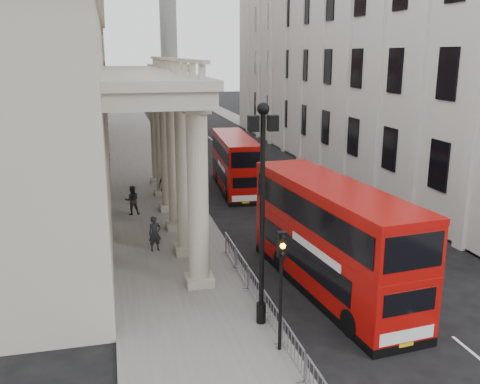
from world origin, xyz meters
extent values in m
plane|color=black|center=(0.00, 0.00, 0.00)|extent=(260.00, 260.00, 0.00)
cube|color=slate|center=(-3.00, 30.00, 0.06)|extent=(6.00, 140.00, 0.12)
cube|color=slate|center=(13.50, 30.00, 0.06)|extent=(3.00, 140.00, 0.12)
cube|color=slate|center=(-0.05, 30.00, 0.07)|extent=(0.20, 140.00, 0.14)
cube|color=#A6A08B|center=(-10.50, 18.00, 6.00)|extent=(9.00, 28.00, 12.00)
cube|color=maroon|center=(-10.50, 48.00, 11.00)|extent=(9.00, 32.00, 22.00)
cube|color=#A6A08B|center=(-10.50, 80.00, 10.00)|extent=(9.00, 30.00, 20.00)
cube|color=silver|center=(16.00, 32.00, 12.50)|extent=(8.00, 55.00, 25.00)
cube|color=#60605E|center=(6.00, 92.00, 4.00)|extent=(8.00, 8.00, 8.00)
cylinder|color=black|center=(-0.60, 4.00, 0.52)|extent=(0.36, 0.36, 0.80)
cylinder|color=black|center=(-0.60, 4.00, 4.12)|extent=(0.18, 0.18, 8.00)
sphere|color=black|center=(-0.60, 4.00, 8.22)|extent=(0.44, 0.44, 0.44)
cube|color=black|center=(-0.25, 4.00, 7.72)|extent=(0.35, 0.35, 0.55)
cube|color=black|center=(-0.95, 4.00, 7.72)|extent=(0.35, 0.35, 0.55)
cylinder|color=black|center=(-0.60, 20.00, 0.52)|extent=(0.36, 0.36, 0.80)
cylinder|color=black|center=(-0.60, 20.00, 4.12)|extent=(0.18, 0.18, 8.00)
sphere|color=black|center=(-0.60, 20.00, 8.22)|extent=(0.44, 0.44, 0.44)
cube|color=black|center=(-0.25, 20.00, 7.72)|extent=(0.35, 0.35, 0.55)
cube|color=black|center=(-0.95, 20.00, 7.72)|extent=(0.35, 0.35, 0.55)
cylinder|color=black|center=(-0.60, 36.00, 0.52)|extent=(0.36, 0.36, 0.80)
cylinder|color=black|center=(-0.60, 36.00, 4.12)|extent=(0.18, 0.18, 8.00)
sphere|color=black|center=(-0.60, 36.00, 8.22)|extent=(0.44, 0.44, 0.44)
cube|color=black|center=(-0.25, 36.00, 7.72)|extent=(0.35, 0.35, 0.55)
cube|color=black|center=(-0.95, 36.00, 7.72)|extent=(0.35, 0.35, 0.55)
cylinder|color=black|center=(-0.50, 2.00, 1.82)|extent=(0.12, 0.12, 3.40)
cube|color=black|center=(-0.50, 2.00, 3.97)|extent=(0.28, 0.22, 0.90)
sphere|color=black|center=(-0.50, 1.87, 4.27)|extent=(0.18, 0.18, 0.18)
sphere|color=orange|center=(-0.50, 1.87, 3.97)|extent=(0.18, 0.18, 0.18)
sphere|color=black|center=(-0.50, 1.87, 3.67)|extent=(0.18, 0.18, 0.18)
cube|color=gray|center=(-0.35, 1.05, 0.67)|extent=(0.50, 2.30, 1.10)
cube|color=gray|center=(-0.35, 3.40, 0.67)|extent=(0.50, 2.30, 1.10)
cube|color=gray|center=(-0.35, 5.75, 0.67)|extent=(0.50, 2.30, 1.10)
cube|color=gray|center=(-0.35, 8.10, 0.67)|extent=(0.50, 2.30, 1.10)
cube|color=gray|center=(-0.35, 10.45, 0.67)|extent=(0.50, 2.30, 1.10)
cube|color=#A80B07|center=(3.17, 6.36, 1.41)|extent=(3.70, 11.17, 2.09)
cube|color=#A80B07|center=(3.17, 6.36, 3.58)|extent=(3.70, 11.17, 1.83)
cube|color=#A80B07|center=(3.17, 6.36, 4.62)|extent=(3.74, 11.22, 0.26)
cube|color=black|center=(3.17, 6.36, 0.18)|extent=(3.72, 11.17, 0.37)
cube|color=black|center=(3.17, 6.36, 1.67)|extent=(3.55, 9.10, 1.04)
cube|color=black|center=(3.17, 6.36, 3.68)|extent=(3.70, 10.55, 1.15)
cube|color=white|center=(3.72, 0.92, 0.68)|extent=(2.19, 0.28, 0.47)
cube|color=yellow|center=(3.72, 0.91, 0.33)|extent=(0.58, 0.10, 0.14)
cylinder|color=black|center=(2.38, 2.45, 0.52)|extent=(0.44, 1.07, 1.04)
cylinder|color=black|center=(4.73, 2.69, 0.52)|extent=(0.44, 1.07, 1.04)
cylinder|color=black|center=(1.74, 8.79, 0.52)|extent=(0.44, 1.07, 1.04)
cylinder|color=black|center=(4.09, 9.03, 0.52)|extent=(0.44, 1.07, 1.04)
cube|color=#A80B07|center=(3.18, 24.62, 1.22)|extent=(2.91, 9.59, 1.80)
cube|color=#A80B07|center=(3.18, 24.62, 3.08)|extent=(2.91, 9.59, 1.58)
cube|color=#A80B07|center=(3.18, 24.62, 3.98)|extent=(2.95, 9.63, 0.23)
cube|color=black|center=(3.18, 24.62, 0.16)|extent=(2.93, 9.59, 0.32)
cube|color=black|center=(3.18, 24.62, 1.44)|extent=(2.84, 7.80, 0.90)
cube|color=black|center=(3.18, 24.62, 3.17)|extent=(2.93, 9.05, 0.99)
cube|color=white|center=(2.84, 19.92, 0.59)|extent=(1.89, 0.19, 0.41)
cube|color=yellow|center=(2.84, 19.91, 0.29)|extent=(0.50, 0.07, 0.12)
cylinder|color=black|center=(1.93, 21.42, 0.45)|extent=(0.35, 0.92, 0.90)
cylinder|color=black|center=(3.96, 21.27, 0.45)|extent=(0.35, 0.92, 0.90)
cylinder|color=black|center=(2.32, 26.90, 0.45)|extent=(0.35, 0.92, 0.90)
cylinder|color=black|center=(4.35, 26.75, 0.45)|extent=(0.35, 0.92, 0.90)
imported|color=black|center=(-3.85, 12.67, 1.04)|extent=(0.76, 0.59, 1.84)
imported|color=black|center=(-4.69, 19.50, 1.06)|extent=(0.93, 0.73, 1.87)
imported|color=black|center=(-2.23, 23.55, 1.01)|extent=(0.90, 0.60, 1.79)
camera|label=1|loc=(-5.74, -13.76, 10.07)|focal=40.00mm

